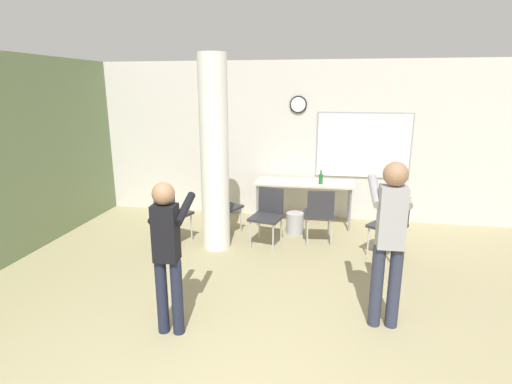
% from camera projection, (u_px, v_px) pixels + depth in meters
% --- Properties ---
extents(wall_left_accent, '(0.12, 7.00, 2.80)m').
position_uv_depth(wall_left_accent, '(9.00, 159.00, 5.41)').
color(wall_left_accent, '#6B7F56').
rests_on(wall_left_accent, ground_plane).
extents(wall_back, '(8.00, 0.15, 2.80)m').
position_uv_depth(wall_back, '(288.00, 141.00, 7.24)').
color(wall_back, silver).
rests_on(wall_back, ground_plane).
extents(support_pillar, '(0.41, 0.41, 2.80)m').
position_uv_depth(support_pillar, '(214.00, 155.00, 5.70)').
color(support_pillar, white).
rests_on(support_pillar, ground_plane).
extents(folding_table, '(1.68, 0.63, 0.76)m').
position_uv_depth(folding_table, '(304.00, 185.00, 6.90)').
color(folding_table, beige).
rests_on(folding_table, ground_plane).
extents(bottle_on_table, '(0.07, 0.07, 0.24)m').
position_uv_depth(bottle_on_table, '(321.00, 179.00, 6.74)').
color(bottle_on_table, '#1E6B2D').
rests_on(bottle_on_table, folding_table).
extents(waste_bin, '(0.28, 0.28, 0.35)m').
position_uv_depth(waste_bin, '(295.00, 223.00, 6.57)').
color(waste_bin, '#B2B2B7').
rests_on(waste_bin, ground_plane).
extents(chair_mid_room, '(0.61, 0.61, 0.87)m').
position_uv_depth(chair_mid_room, '(392.00, 223.00, 5.56)').
color(chair_mid_room, '#2D2D33').
rests_on(chair_mid_room, ground_plane).
extents(chair_table_front, '(0.52, 0.52, 0.87)m').
position_uv_depth(chair_table_front, '(268.00, 213.00, 6.02)').
color(chair_table_front, '#2D2D33').
rests_on(chair_table_front, ground_plane).
extents(chair_near_pillar, '(0.56, 0.56, 0.87)m').
position_uv_depth(chair_near_pillar, '(171.00, 212.00, 6.06)').
color(chair_near_pillar, '#2D2D33').
rests_on(chair_near_pillar, ground_plane).
extents(chair_table_right, '(0.49, 0.49, 0.87)m').
position_uv_depth(chair_table_right, '(319.00, 212.00, 6.06)').
color(chair_table_right, '#2D2D33').
rests_on(chair_table_right, ground_plane).
extents(chair_table_left, '(0.58, 0.58, 0.87)m').
position_uv_depth(chair_table_left, '(222.00, 205.00, 6.43)').
color(chair_table_left, '#2D2D33').
rests_on(chair_table_left, ground_plane).
extents(person_playing_side, '(0.38, 0.66, 1.69)m').
position_uv_depth(person_playing_side, '(390.00, 232.00, 3.84)').
color(person_playing_side, '#2D3347').
rests_on(person_playing_side, ground_plane).
extents(person_playing_front, '(0.35, 0.60, 1.52)m').
position_uv_depth(person_playing_front, '(168.00, 247.00, 3.74)').
color(person_playing_front, '#1E2338').
rests_on(person_playing_front, ground_plane).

